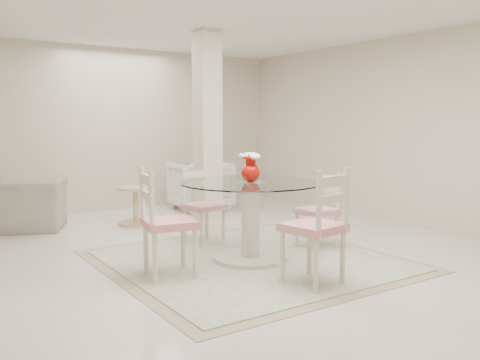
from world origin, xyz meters
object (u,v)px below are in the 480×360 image
dining_table (251,221)px  recliner_taupe (22,205)px  armchair_white (200,186)px  side_table (136,207)px  dining_chair_south (320,219)px  dining_chair_north (201,200)px  dining_chair_east (321,204)px  red_vase (251,167)px  dining_chair_west (161,215)px  column (207,131)px

dining_table → recliner_taupe: dining_table is taller
armchair_white → side_table: armchair_white is taller
recliner_taupe → side_table: (1.43, -0.50, -0.10)m
side_table → dining_chair_south: bearing=-85.5°
dining_chair_north → armchair_white: size_ratio=1.13×
dining_chair_east → side_table: 2.83m
red_vase → side_table: (-0.25, 2.54, -0.75)m
dining_table → side_table: size_ratio=2.69×
dining_chair_north → dining_chair_west: (-1.00, -1.02, 0.07)m
red_vase → dining_chair_east: size_ratio=0.31×
column → side_table: bearing=132.1°
armchair_white → dining_table: bearing=73.2°
red_vase → armchair_white: bearing=69.8°
dining_table → red_vase: 0.57m
column → dining_chair_north: column is taller
column → dining_chair_west: size_ratio=2.35×
red_vase → dining_chair_north: red_vase is taller
dining_chair_west → dining_chair_south: size_ratio=0.98×
dining_chair_north → dining_chair_south: (0.06, -2.04, 0.08)m
red_vase → column: bearing=74.4°
column → dining_chair_east: (0.53, -1.71, -0.83)m
recliner_taupe → dining_chair_west: bearing=125.4°
column → armchair_white: size_ratio=3.01×
dining_chair_west → dining_chair_south: dining_chair_south is taller
dining_chair_south → dining_chair_west: bearing=-53.4°
dining_chair_west → armchair_white: bearing=-24.1°
dining_table → dining_chair_north: size_ratio=1.45×
column → dining_table: (-0.48, -1.72, -0.92)m
dining_chair_south → recliner_taupe: bearing=-76.5°
dining_chair_north → side_table: (-0.22, 1.52, -0.28)m
red_vase → dining_chair_south: dining_chair_south is taller
red_vase → dining_chair_east: 1.12m
dining_chair_east → recliner_taupe: dining_chair_east is taller
red_vase → dining_chair_west: 1.10m
column → armchair_white: (0.67, 1.42, -0.94)m
column → dining_chair_north: bearing=-125.8°
recliner_taupe → armchair_white: size_ratio=1.21×
dining_chair_east → side_table: (-1.26, 2.52, -0.27)m
column → dining_chair_south: 2.88m
dining_chair_north → side_table: size_ratio=1.86×
column → dining_chair_south: bearing=-99.4°
dining_table → armchair_white: size_ratio=1.64×
dining_chair_east → column: bearing=-160.8°
red_vase → dining_chair_west: size_ratio=0.27×
dining_chair_south → recliner_taupe: 4.42m
dining_table → dining_chair_south: (0.03, -1.03, 0.19)m
dining_chair_west → side_table: (0.77, 2.54, -0.35)m
dining_chair_east → armchair_white: (0.14, 3.12, -0.11)m
column → armchair_white: 1.83m
dining_table → armchair_white: dining_table is taller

